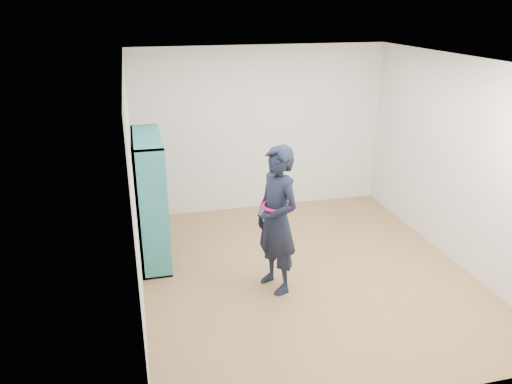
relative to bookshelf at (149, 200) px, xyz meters
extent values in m
plane|color=#966F44|center=(1.84, -0.90, -0.81)|extent=(4.50, 4.50, 0.00)
plane|color=white|center=(1.84, -0.90, 1.79)|extent=(4.50, 4.50, 0.00)
cube|color=silver|center=(-0.16, -0.90, 0.49)|extent=(0.02, 4.50, 2.60)
cube|color=silver|center=(3.84, -0.90, 0.49)|extent=(0.02, 4.50, 2.60)
cube|color=silver|center=(1.84, 1.35, 0.49)|extent=(4.00, 0.02, 2.60)
cube|color=silver|center=(1.84, -3.15, 0.49)|extent=(4.00, 0.02, 2.60)
cube|color=teal|center=(0.03, -0.59, 0.02)|extent=(0.36, 0.03, 1.65)
cube|color=teal|center=(0.03, 0.62, 0.02)|extent=(0.36, 0.03, 1.65)
cube|color=teal|center=(0.03, 0.01, -0.80)|extent=(0.36, 1.24, 0.03)
cube|color=teal|center=(0.03, 0.01, 0.83)|extent=(0.36, 1.24, 0.03)
cube|color=teal|center=(-0.14, 0.01, 0.02)|extent=(0.03, 1.24, 1.65)
cube|color=teal|center=(0.03, -0.19, 0.02)|extent=(0.34, 0.03, 1.60)
cube|color=teal|center=(0.03, 0.21, 0.02)|extent=(0.34, 0.03, 1.60)
cube|color=teal|center=(0.03, 0.01, -0.38)|extent=(0.34, 1.19, 0.03)
cube|color=teal|center=(0.03, 0.01, 0.02)|extent=(0.34, 1.19, 0.03)
cube|color=teal|center=(0.03, 0.01, 0.42)|extent=(0.34, 1.19, 0.03)
cube|color=beige|center=(0.05, -0.39, -0.73)|extent=(0.23, 0.14, 0.09)
cube|color=black|center=(0.06, -0.45, -0.22)|extent=(0.19, 0.17, 0.30)
cube|color=maroon|center=(0.06, -0.45, 0.14)|extent=(0.19, 0.17, 0.22)
cube|color=silver|center=(0.05, -0.39, 0.48)|extent=(0.23, 0.14, 0.09)
cube|color=navy|center=(0.06, -0.05, -0.65)|extent=(0.19, 0.17, 0.25)
cube|color=brown|center=(0.06, -0.05, -0.26)|extent=(0.19, 0.17, 0.23)
cube|color=#BFB28C|center=(0.05, 0.01, 0.06)|extent=(0.23, 0.14, 0.06)
cube|color=#26594C|center=(0.06, -0.05, 0.58)|extent=(0.19, 0.17, 0.30)
cube|color=beige|center=(0.06, 0.35, -0.65)|extent=(0.19, 0.17, 0.23)
cube|color=black|center=(0.05, 0.40, -0.34)|extent=(0.23, 0.14, 0.06)
cube|color=maroon|center=(0.06, 0.35, 0.16)|extent=(0.19, 0.17, 0.25)
cube|color=silver|center=(0.06, 0.35, 0.55)|extent=(0.19, 0.17, 0.24)
imported|color=black|center=(1.39, -1.14, 0.07)|extent=(0.61, 0.74, 1.75)
torus|color=#AF0D57|center=(1.39, -1.14, 0.24)|extent=(0.46, 0.46, 0.04)
cube|color=silver|center=(1.21, -1.12, 0.18)|extent=(0.06, 0.11, 0.15)
cube|color=black|center=(1.21, -1.12, 0.18)|extent=(0.06, 0.11, 0.14)
camera|label=1|loc=(-0.10, -6.10, 2.40)|focal=35.00mm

